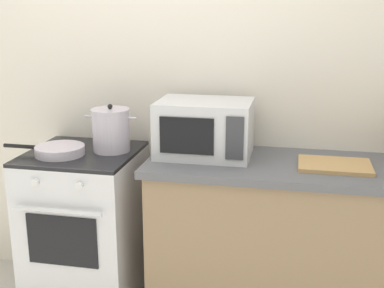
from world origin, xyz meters
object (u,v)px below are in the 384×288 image
at_px(frying_pan, 59,150).
at_px(cutting_board, 335,165).
at_px(stove, 86,228).
at_px(microwave, 205,128).
at_px(stock_pot, 111,130).

xyz_separation_m(frying_pan, cutting_board, (1.46, 0.08, -0.02)).
relative_size(stove, frying_pan, 1.97).
bearing_deg(stove, frying_pan, -139.91).
relative_size(microwave, cutting_board, 1.39).
relative_size(frying_pan, microwave, 0.94).
bearing_deg(stove, microwave, 6.60).
bearing_deg(microwave, cutting_board, -6.53).
distance_m(stove, frying_pan, 0.50).
bearing_deg(stock_pot, frying_pan, -152.05).
relative_size(stove, microwave, 1.84).
bearing_deg(cutting_board, stock_pot, 177.44).
height_order(frying_pan, cutting_board, frying_pan).
bearing_deg(microwave, stock_pot, -177.37).
relative_size(stock_pot, frying_pan, 0.63).
distance_m(microwave, cutting_board, 0.70).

